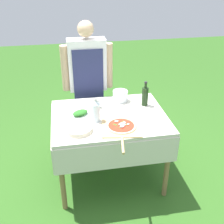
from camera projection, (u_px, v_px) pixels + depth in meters
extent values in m
plane|color=#2D5B1E|center=(110.00, 176.00, 3.30)|extent=(12.00, 12.00, 0.00)
cube|color=beige|center=(109.00, 117.00, 2.92)|extent=(1.18, 0.91, 0.04)
cube|color=beige|center=(118.00, 156.00, 2.60)|extent=(1.18, 0.01, 0.28)
cube|color=beige|center=(103.00, 110.00, 3.39)|extent=(1.18, 0.01, 0.28)
cube|color=beige|center=(53.00, 135.00, 2.90)|extent=(0.01, 0.91, 0.28)
cube|color=beige|center=(162.00, 125.00, 3.09)|extent=(0.01, 0.91, 0.28)
cylinder|color=olive|center=(62.00, 179.00, 2.69)|extent=(0.05, 0.05, 0.78)
cylinder|color=olive|center=(167.00, 166.00, 2.86)|extent=(0.05, 0.05, 0.78)
cylinder|color=olive|center=(60.00, 134.00, 3.38)|extent=(0.05, 0.05, 0.78)
cylinder|color=olive|center=(145.00, 126.00, 3.54)|extent=(0.05, 0.05, 0.78)
cylinder|color=#70604C|center=(96.00, 117.00, 3.70)|extent=(0.12, 0.12, 0.82)
cylinder|color=#70604C|center=(83.00, 118.00, 3.68)|extent=(0.12, 0.12, 0.82)
cube|color=silver|center=(87.00, 65.00, 3.34)|extent=(0.45, 0.19, 0.62)
cube|color=navy|center=(89.00, 86.00, 3.37)|extent=(0.36, 0.01, 0.89)
cylinder|color=tan|center=(109.00, 66.00, 3.40)|extent=(0.10, 0.10, 0.55)
cylinder|color=tan|center=(65.00, 68.00, 3.32)|extent=(0.10, 0.10, 0.55)
sphere|color=tan|center=(85.00, 29.00, 3.14)|extent=(0.19, 0.19, 0.19)
cube|color=tan|center=(121.00, 127.00, 2.70)|extent=(0.43, 0.43, 0.01)
cylinder|color=tan|center=(123.00, 145.00, 2.44)|extent=(0.06, 0.23, 0.02)
cylinder|color=beige|center=(121.00, 126.00, 2.70)|extent=(0.28, 0.28, 0.01)
cylinder|color=red|center=(121.00, 125.00, 2.69)|extent=(0.25, 0.25, 0.00)
ellipsoid|color=white|center=(124.00, 125.00, 2.68)|extent=(0.03, 0.03, 0.01)
ellipsoid|color=white|center=(122.00, 123.00, 2.71)|extent=(0.03, 0.04, 0.01)
ellipsoid|color=white|center=(128.00, 124.00, 2.70)|extent=(0.04, 0.04, 0.01)
ellipsoid|color=white|center=(121.00, 124.00, 2.69)|extent=(0.04, 0.04, 0.01)
ellipsoid|color=white|center=(117.00, 121.00, 2.74)|extent=(0.05, 0.04, 0.01)
ellipsoid|color=white|center=(122.00, 126.00, 2.65)|extent=(0.05, 0.05, 0.02)
ellipsoid|color=white|center=(124.00, 123.00, 2.72)|extent=(0.04, 0.04, 0.01)
ellipsoid|color=white|center=(120.00, 124.00, 2.69)|extent=(0.04, 0.04, 0.01)
ellipsoid|color=#286B23|center=(125.00, 124.00, 2.70)|extent=(0.04, 0.03, 0.00)
ellipsoid|color=#286B23|center=(121.00, 127.00, 2.65)|extent=(0.04, 0.04, 0.00)
ellipsoid|color=#286B23|center=(115.00, 124.00, 2.70)|extent=(0.04, 0.03, 0.00)
ellipsoid|color=#286B23|center=(126.00, 125.00, 2.69)|extent=(0.03, 0.02, 0.00)
ellipsoid|color=#286B23|center=(116.00, 125.00, 2.69)|extent=(0.02, 0.04, 0.00)
ellipsoid|color=#286B23|center=(123.00, 121.00, 2.75)|extent=(0.04, 0.03, 0.00)
cylinder|color=black|center=(145.00, 97.00, 3.07)|extent=(0.07, 0.07, 0.21)
cylinder|color=black|center=(146.00, 86.00, 3.01)|extent=(0.03, 0.03, 0.06)
cylinder|color=#232326|center=(146.00, 82.00, 2.99)|extent=(0.03, 0.03, 0.02)
cylinder|color=silver|center=(96.00, 113.00, 2.77)|extent=(0.08, 0.08, 0.19)
cone|color=silver|center=(96.00, 102.00, 2.71)|extent=(0.08, 0.08, 0.05)
cylinder|color=silver|center=(96.00, 99.00, 2.70)|extent=(0.03, 0.03, 0.02)
cube|color=silver|center=(80.00, 115.00, 2.92)|extent=(0.23, 0.20, 0.01)
ellipsoid|color=#286B23|center=(80.00, 113.00, 2.90)|extent=(0.20, 0.17, 0.05)
cylinder|color=silver|center=(120.00, 96.00, 3.19)|extent=(0.17, 0.17, 0.12)
cylinder|color=beige|center=(79.00, 131.00, 2.65)|extent=(0.26, 0.26, 0.00)
cylinder|color=beige|center=(79.00, 130.00, 2.65)|extent=(0.26, 0.26, 0.00)
cylinder|color=beige|center=(79.00, 130.00, 2.65)|extent=(0.26, 0.26, 0.00)
cylinder|color=beige|center=(79.00, 129.00, 2.64)|extent=(0.26, 0.26, 0.00)
cylinder|color=beige|center=(79.00, 129.00, 2.64)|extent=(0.26, 0.26, 0.00)
cylinder|color=beige|center=(79.00, 129.00, 2.64)|extent=(0.25, 0.25, 0.00)
cylinder|color=beige|center=(79.00, 128.00, 2.64)|extent=(0.25, 0.25, 0.00)
cylinder|color=beige|center=(79.00, 128.00, 2.63)|extent=(0.25, 0.25, 0.00)
cylinder|color=silver|center=(97.00, 104.00, 3.06)|extent=(0.07, 0.07, 0.09)
cylinder|color=red|center=(97.00, 105.00, 3.06)|extent=(0.06, 0.06, 0.06)
cylinder|color=#B7B2A3|center=(97.00, 100.00, 3.03)|extent=(0.07, 0.07, 0.01)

